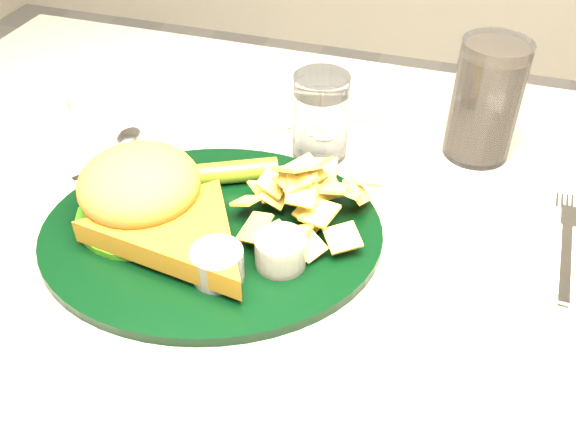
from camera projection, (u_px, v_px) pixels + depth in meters
The scene contains 8 objects.
table at pixel (296, 420), 0.93m from camera, with size 1.20×0.80×0.75m, color gray, non-canonical shape.
dinner_plate at pixel (209, 206), 0.65m from camera, with size 0.36×0.30×0.08m, color black, non-canonical shape.
water_glass at pixel (321, 116), 0.76m from camera, with size 0.07×0.07×0.10m, color silver.
cola_glass at pixel (486, 101), 0.75m from camera, with size 0.08×0.08×0.15m, color black.
fork_napkin at pixel (565, 257), 0.64m from camera, with size 0.12×0.15×0.01m, color white, non-canonical shape.
spoon at pixel (110, 164), 0.77m from camera, with size 0.03×0.13×0.01m, color silver, non-canonical shape.
ramekin at pixel (84, 98), 0.87m from camera, with size 0.04×0.04×0.03m, color silver.
wrapped_straw at pixel (321, 122), 0.84m from camera, with size 0.20×0.07×0.01m, color white, non-canonical shape.
Camera 1 is at (0.15, -0.50, 1.20)m, focal length 40.00 mm.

